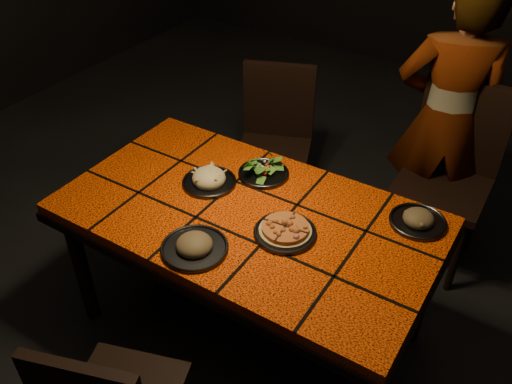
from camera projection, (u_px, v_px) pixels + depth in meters
The scene contains 10 objects.
room_shell at pixel (245, 42), 1.85m from camera, with size 6.04×7.04×3.08m.
dining_table at pixel (247, 225), 2.35m from camera, with size 1.62×0.92×0.75m.
chair_far_left at pixel (276, 134), 3.23m from camera, with size 0.55×0.55×0.93m.
chair_far_right at pixel (450, 165), 2.88m from camera, with size 0.47×0.47×1.02m.
diner at pixel (446, 120), 2.85m from camera, with size 0.57×0.38×1.57m, color brown.
plate_pizza at pixel (285, 231), 2.18m from camera, with size 0.26×0.26×0.04m.
plate_pasta at pixel (209, 180), 2.45m from camera, with size 0.25×0.25×0.08m.
plate_salad at pixel (264, 171), 2.50m from camera, with size 0.24×0.24×0.07m.
plate_mushroom_a at pixel (194, 245), 2.10m from camera, with size 0.27×0.27×0.09m.
plate_mushroom_b at pixel (418, 219), 2.23m from camera, with size 0.24×0.24×0.08m.
Camera 1 is at (0.99, -1.49, 2.21)m, focal length 38.00 mm.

